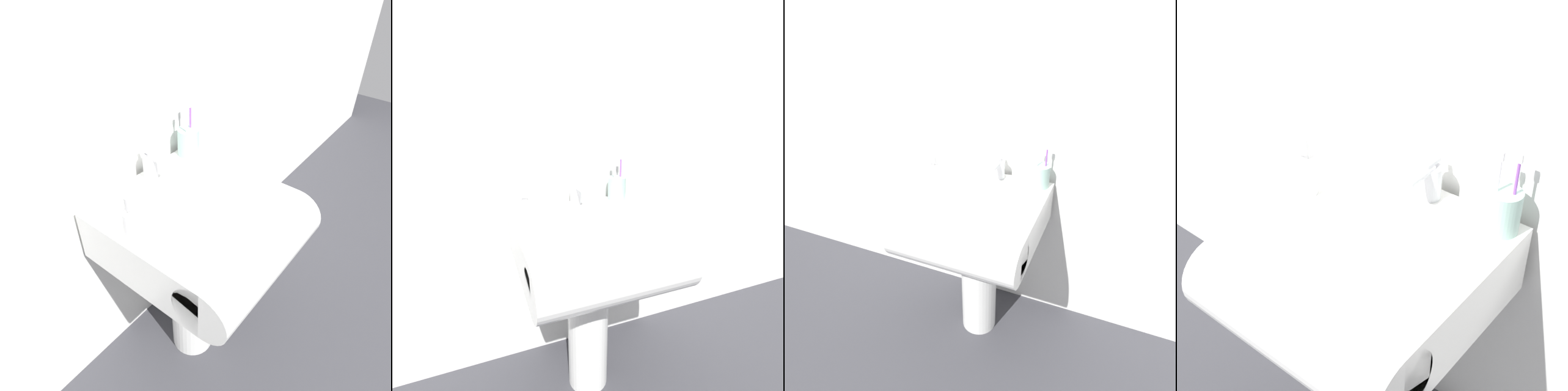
{
  "view_description": "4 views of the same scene",
  "coord_description": "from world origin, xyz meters",
  "views": [
    {
      "loc": [
        -0.7,
        -0.58,
        1.51
      ],
      "look_at": [
        -0.01,
        -0.02,
        0.8
      ],
      "focal_mm": 35.0,
      "sensor_mm": 36.0,
      "label": 1
    },
    {
      "loc": [
        -0.37,
        -0.97,
        1.2
      ],
      "look_at": [
        0.01,
        0.02,
        0.85
      ],
      "focal_mm": 28.0,
      "sensor_mm": 36.0,
      "label": 2
    },
    {
      "loc": [
        0.52,
        -1.24,
        1.6
      ],
      "look_at": [
        0.01,
        -0.01,
        0.78
      ],
      "focal_mm": 35.0,
      "sensor_mm": 36.0,
      "label": 3
    },
    {
      "loc": [
        0.64,
        -0.79,
        1.58
      ],
      "look_at": [
        0.01,
        -0.01,
        0.87
      ],
      "focal_mm": 55.0,
      "sensor_mm": 36.0,
      "label": 4
    }
  ],
  "objects": [
    {
      "name": "sink_basin",
      "position": [
        0.0,
        -0.06,
        0.67
      ],
      "size": [
        0.53,
        0.56,
        0.18
      ],
      "color": "white",
      "rests_on": "sink_pedestal"
    },
    {
      "name": "soap_bottle",
      "position": [
        -0.22,
        0.02,
        0.82
      ],
      "size": [
        0.05,
        0.05,
        0.15
      ],
      "color": "white",
      "rests_on": "sink_basin"
    },
    {
      "name": "wall_back",
      "position": [
        0.0,
        0.28,
        1.2
      ],
      "size": [
        5.0,
        0.05,
        2.4
      ],
      "primitive_type": "cube",
      "color": "silver",
      "rests_on": "ground"
    },
    {
      "name": "faucet",
      "position": [
        0.02,
        0.18,
        0.81
      ],
      "size": [
        0.05,
        0.12,
        0.1
      ],
      "color": "silver",
      "rests_on": "sink_basin"
    },
    {
      "name": "toothbrush_cup",
      "position": [
        0.21,
        0.19,
        0.81
      ],
      "size": [
        0.08,
        0.08,
        0.2
      ],
      "color": "#99BFB2",
      "rests_on": "sink_basin"
    },
    {
      "name": "ground_plane",
      "position": [
        0.0,
        0.0,
        0.0
      ],
      "size": [
        6.0,
        6.0,
        0.0
      ],
      "primitive_type": "plane",
      "color": "#38383D",
      "rests_on": "ground"
    },
    {
      "name": "sink_pedestal",
      "position": [
        0.0,
        0.0,
        0.29
      ],
      "size": [
        0.17,
        0.17,
        0.58
      ],
      "primitive_type": "cylinder",
      "color": "white",
      "rests_on": "ground"
    }
  ]
}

